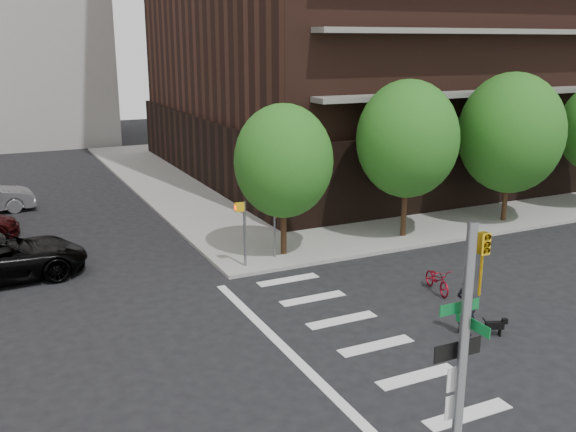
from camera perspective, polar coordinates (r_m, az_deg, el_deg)
name	(u,v)px	position (r m, az deg, el deg)	size (l,w,h in m)	color
ground	(284,368)	(18.12, -0.35, -13.33)	(120.00, 120.00, 0.00)	black
sidewalk_ne	(401,164)	(47.48, 9.98, 4.60)	(39.00, 33.00, 0.15)	gray
crosswalk	(353,351)	(19.06, 5.79, -11.87)	(3.85, 13.00, 0.01)	silver
tree_a	(283,161)	(25.73, -0.40, 4.90)	(4.00, 4.00, 5.90)	#301E11
tree_b	(408,139)	(28.69, 10.58, 6.73)	(4.50, 4.50, 6.65)	#301E11
tree_c	(511,133)	(32.57, 19.21, 6.97)	(5.00, 5.00, 6.80)	#301E11
traffic_signal	(458,429)	(11.10, 14.88, -17.87)	(0.90, 0.75, 6.00)	slate
pedestrian_signal	(251,222)	(25.04, -3.31, -0.56)	(2.18, 0.67, 2.60)	slate
scooter	(437,280)	(23.60, 13.13, -5.52)	(0.61, 1.74, 0.91)	maroon
dog_walker	(466,306)	(20.36, 15.54, -7.75)	(0.43, 0.66, 1.81)	black
dog	(496,325)	(20.71, 17.98, -9.21)	(0.67, 0.40, 0.57)	black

